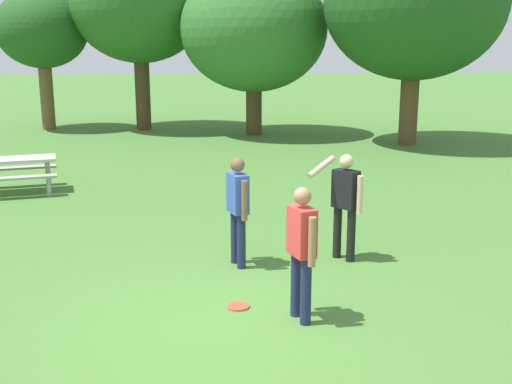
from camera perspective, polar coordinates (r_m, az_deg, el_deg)
The scene contains 10 objects.
ground_plane at distance 7.74m, azimuth -3.29°, elevation -11.59°, with size 120.00×120.00×0.00m, color #447530.
person_thrower at distance 7.45m, azimuth 4.14°, elevation -4.82°, with size 0.33×0.59×1.64m.
person_catcher at distance 9.26m, azimuth -1.65°, elevation -1.13°, with size 0.33×0.59×1.64m.
person_bystander at distance 9.60m, azimuth 8.02°, elevation -0.61°, with size 0.84×0.49×1.64m.
frisbee at distance 8.10m, azimuth -1.62°, elevation -10.27°, with size 0.29×0.29×0.03m, color #E04733.
picnic_table_near at distance 14.90m, azimuth -20.85°, elevation 2.09°, with size 1.97×1.76×0.77m.
tree_tall_left at distance 25.28m, azimuth -18.76°, elevation 13.65°, with size 3.35×3.35×5.14m.
tree_broad_center at distance 24.46m, azimuth -10.51°, elevation 16.26°, with size 4.98×4.98×6.71m.
tree_far_right at distance 22.62m, azimuth -0.20°, elevation 14.49°, with size 5.12×5.12×5.87m.
tree_slender_mid at distance 21.04m, azimuth 14.14°, elevation 16.24°, with size 5.65×5.65×6.86m.
Camera 1 is at (-0.19, -7.01, 3.27)m, focal length 44.31 mm.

